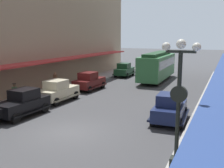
{
  "coord_description": "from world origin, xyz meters",
  "views": [
    {
      "loc": [
        8.05,
        -12.16,
        5.42
      ],
      "look_at": [
        0.0,
        6.0,
        1.8
      ],
      "focal_mm": 42.41,
      "sensor_mm": 36.0,
      "label": 1
    }
  ],
  "objects_px": {
    "parked_car_4": "(22,102)",
    "pedestrian_2": "(220,78)",
    "streetcar": "(157,65)",
    "pedestrian_1": "(15,94)",
    "parked_car_5": "(170,107)",
    "lamp_post_with_clock": "(179,101)",
    "fire_hydrant": "(55,90)",
    "parked_car_2": "(124,70)",
    "parked_car_3": "(58,90)",
    "parked_car_0": "(89,81)",
    "pedestrian_0": "(55,80)"
  },
  "relations": [
    {
      "from": "parked_car_4",
      "to": "pedestrian_2",
      "type": "xyz_separation_m",
      "value": [
        11.96,
        16.62,
        0.07
      ]
    },
    {
      "from": "parked_car_4",
      "to": "streetcar",
      "type": "height_order",
      "value": "streetcar"
    },
    {
      "from": "pedestrian_1",
      "to": "pedestrian_2",
      "type": "height_order",
      "value": "same"
    },
    {
      "from": "pedestrian_1",
      "to": "parked_car_5",
      "type": "bearing_deg",
      "value": 5.86
    },
    {
      "from": "lamp_post_with_clock",
      "to": "pedestrian_2",
      "type": "height_order",
      "value": "lamp_post_with_clock"
    },
    {
      "from": "fire_hydrant",
      "to": "pedestrian_2",
      "type": "height_order",
      "value": "pedestrian_2"
    },
    {
      "from": "parked_car_2",
      "to": "parked_car_3",
      "type": "xyz_separation_m",
      "value": [
        -0.06,
        -15.15,
        0.0
      ]
    },
    {
      "from": "parked_car_5",
      "to": "pedestrian_2",
      "type": "bearing_deg",
      "value": 79.84
    },
    {
      "from": "parked_car_0",
      "to": "parked_car_4",
      "type": "relative_size",
      "value": 1.0
    },
    {
      "from": "parked_car_2",
      "to": "lamp_post_with_clock",
      "type": "relative_size",
      "value": 0.84
    },
    {
      "from": "pedestrian_1",
      "to": "parked_car_2",
      "type": "bearing_deg",
      "value": 83.14
    },
    {
      "from": "parked_car_2",
      "to": "streetcar",
      "type": "distance_m",
      "value": 5.14
    },
    {
      "from": "fire_hydrant",
      "to": "parked_car_5",
      "type": "bearing_deg",
      "value": -16.19
    },
    {
      "from": "parked_car_5",
      "to": "streetcar",
      "type": "distance_m",
      "value": 15.98
    },
    {
      "from": "parked_car_5",
      "to": "pedestrian_0",
      "type": "relative_size",
      "value": 2.63
    },
    {
      "from": "pedestrian_2",
      "to": "parked_car_5",
      "type": "bearing_deg",
      "value": -100.16
    },
    {
      "from": "parked_car_4",
      "to": "parked_car_5",
      "type": "bearing_deg",
      "value": 16.8
    },
    {
      "from": "parked_car_4",
      "to": "parked_car_0",
      "type": "bearing_deg",
      "value": 90.52
    },
    {
      "from": "parked_car_3",
      "to": "pedestrian_0",
      "type": "height_order",
      "value": "parked_car_3"
    },
    {
      "from": "parked_car_2",
      "to": "fire_hydrant",
      "type": "bearing_deg",
      "value": -96.73
    },
    {
      "from": "streetcar",
      "to": "pedestrian_2",
      "type": "relative_size",
      "value": 5.77
    },
    {
      "from": "parked_car_4",
      "to": "fire_hydrant",
      "type": "bearing_deg",
      "value": 105.35
    },
    {
      "from": "parked_car_4",
      "to": "pedestrian_2",
      "type": "height_order",
      "value": "parked_car_4"
    },
    {
      "from": "fire_hydrant",
      "to": "pedestrian_0",
      "type": "height_order",
      "value": "pedestrian_0"
    },
    {
      "from": "parked_car_0",
      "to": "streetcar",
      "type": "bearing_deg",
      "value": 60.16
    },
    {
      "from": "parked_car_0",
      "to": "fire_hydrant",
      "type": "distance_m",
      "value": 3.91
    },
    {
      "from": "fire_hydrant",
      "to": "streetcar",
      "type": "bearing_deg",
      "value": 61.79
    },
    {
      "from": "parked_car_0",
      "to": "lamp_post_with_clock",
      "type": "xyz_separation_m",
      "value": [
        11.16,
        -13.2,
        2.04
      ]
    },
    {
      "from": "streetcar",
      "to": "parked_car_3",
      "type": "bearing_deg",
      "value": -109.64
    },
    {
      "from": "parked_car_0",
      "to": "parked_car_2",
      "type": "distance_m",
      "value": 9.85
    },
    {
      "from": "streetcar",
      "to": "pedestrian_0",
      "type": "bearing_deg",
      "value": -130.15
    },
    {
      "from": "lamp_post_with_clock",
      "to": "pedestrian_0",
      "type": "xyz_separation_m",
      "value": [
        -14.44,
        12.01,
        -2.0
      ]
    },
    {
      "from": "parked_car_0",
      "to": "pedestrian_2",
      "type": "relative_size",
      "value": 2.58
    },
    {
      "from": "parked_car_5",
      "to": "fire_hydrant",
      "type": "height_order",
      "value": "parked_car_5"
    },
    {
      "from": "streetcar",
      "to": "pedestrian_2",
      "type": "bearing_deg",
      "value": -11.5
    },
    {
      "from": "parked_car_0",
      "to": "pedestrian_2",
      "type": "height_order",
      "value": "parked_car_0"
    },
    {
      "from": "streetcar",
      "to": "pedestrian_1",
      "type": "bearing_deg",
      "value": -113.05
    },
    {
      "from": "pedestrian_1",
      "to": "streetcar",
      "type": "bearing_deg",
      "value": 66.95
    },
    {
      "from": "lamp_post_with_clock",
      "to": "pedestrian_0",
      "type": "bearing_deg",
      "value": 140.26
    },
    {
      "from": "parked_car_3",
      "to": "pedestrian_2",
      "type": "bearing_deg",
      "value": 45.37
    },
    {
      "from": "fire_hydrant",
      "to": "pedestrian_0",
      "type": "xyz_separation_m",
      "value": [
        -1.69,
        2.36,
        0.43
      ]
    },
    {
      "from": "streetcar",
      "to": "pedestrian_2",
      "type": "xyz_separation_m",
      "value": [
        7.21,
        -1.47,
        -0.89
      ]
    },
    {
      "from": "parked_car_5",
      "to": "streetcar",
      "type": "relative_size",
      "value": 0.45
    },
    {
      "from": "pedestrian_0",
      "to": "pedestrian_1",
      "type": "height_order",
      "value": "pedestrian_1"
    },
    {
      "from": "parked_car_3",
      "to": "pedestrian_0",
      "type": "relative_size",
      "value": 2.62
    },
    {
      "from": "pedestrian_0",
      "to": "pedestrian_1",
      "type": "xyz_separation_m",
      "value": [
        1.13,
        -6.8,
        0.02
      ]
    },
    {
      "from": "parked_car_3",
      "to": "fire_hydrant",
      "type": "height_order",
      "value": "parked_car_3"
    },
    {
      "from": "parked_car_0",
      "to": "parked_car_4",
      "type": "distance_m",
      "value": 9.66
    },
    {
      "from": "pedestrian_1",
      "to": "lamp_post_with_clock",
      "type": "bearing_deg",
      "value": -21.34
    },
    {
      "from": "parked_car_0",
      "to": "streetcar",
      "type": "height_order",
      "value": "streetcar"
    }
  ]
}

